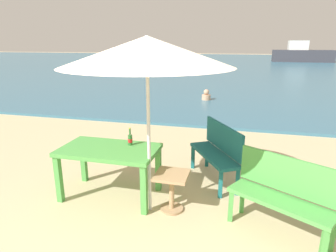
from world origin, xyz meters
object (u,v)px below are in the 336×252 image
at_px(bench_teal_center, 218,149).
at_px(patio_umbrella, 147,52).
at_px(bench_green_left, 283,192).
at_px(boat_barge, 302,54).
at_px(side_table_wood, 172,186).
at_px(beer_bottle_amber, 130,139).
at_px(swimmer_person, 206,96).
at_px(picnic_table_green, 109,155).

bearing_deg(bench_teal_center, patio_umbrella, -125.15).
relative_size(bench_green_left, boat_barge, 0.19).
distance_m(patio_umbrella, side_table_wood, 1.79).
bearing_deg(side_table_wood, patio_umbrella, -166.21).
height_order(side_table_wood, bench_teal_center, bench_teal_center).
height_order(bench_teal_center, bench_green_left, same).
distance_m(beer_bottle_amber, swimmer_person, 7.33).
bearing_deg(picnic_table_green, patio_umbrella, -18.24).
height_order(beer_bottle_amber, bench_green_left, beer_bottle_amber).
distance_m(bench_teal_center, bench_green_left, 1.50).
relative_size(beer_bottle_amber, patio_umbrella, 0.12).
xyz_separation_m(side_table_wood, boat_barge, (7.25, 33.13, 0.57)).
distance_m(patio_umbrella, bench_green_left, 2.29).
distance_m(bench_green_left, boat_barge, 33.80).
xyz_separation_m(bench_green_left, boat_barge, (5.87, 33.28, 0.39)).
distance_m(patio_umbrella, boat_barge, 34.06).
bearing_deg(bench_green_left, picnic_table_green, 172.42).
bearing_deg(swimmer_person, boat_barge, 73.14).
bearing_deg(swimmer_person, beer_bottle_amber, -91.92).
bearing_deg(picnic_table_green, boat_barge, 76.01).
relative_size(bench_teal_center, bench_green_left, 1.00).
xyz_separation_m(beer_bottle_amber, side_table_wood, (0.72, -0.35, -0.50)).
height_order(side_table_wood, boat_barge, boat_barge).
xyz_separation_m(picnic_table_green, boat_barge, (8.22, 32.97, 0.28)).
relative_size(picnic_table_green, boat_barge, 0.22).
xyz_separation_m(picnic_table_green, bench_green_left, (2.35, -0.31, -0.11)).
distance_m(picnic_table_green, boat_barge, 33.98).
relative_size(patio_umbrella, swimmer_person, 5.61).
bearing_deg(patio_umbrella, swimmer_person, 91.38).
bearing_deg(beer_bottle_amber, side_table_wood, -26.02).
distance_m(picnic_table_green, patio_umbrella, 1.63).
relative_size(picnic_table_green, swimmer_person, 3.41).
bearing_deg(picnic_table_green, bench_teal_center, 31.69).
bearing_deg(boat_barge, side_table_wood, -102.34).
height_order(patio_umbrella, bench_green_left, patio_umbrella).
distance_m(picnic_table_green, swimmer_person, 7.52).
bearing_deg(boat_barge, bench_green_left, -100.00).
distance_m(side_table_wood, bench_teal_center, 1.20).
xyz_separation_m(bench_teal_center, swimmer_person, (-0.99, 6.57, -0.30)).
distance_m(patio_umbrella, swimmer_person, 7.94).
distance_m(picnic_table_green, bench_green_left, 2.37).
relative_size(beer_bottle_amber, swimmer_person, 0.65).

